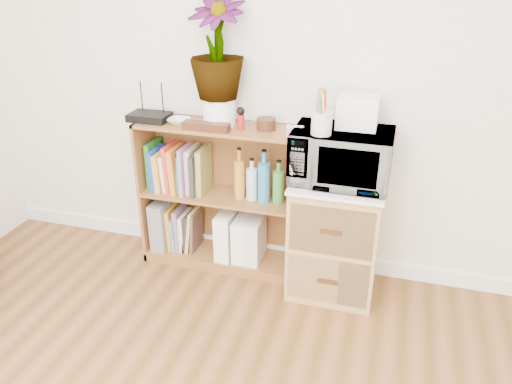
% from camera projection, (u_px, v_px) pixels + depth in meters
% --- Properties ---
extents(skirting_board, '(4.00, 0.02, 0.10)m').
position_uv_depth(skirting_board, '(277.00, 252.00, 3.37)').
color(skirting_board, white).
rests_on(skirting_board, ground).
extents(bookshelf, '(1.00, 0.30, 0.95)m').
position_uv_depth(bookshelf, '(220.00, 197.00, 3.15)').
color(bookshelf, brown).
rests_on(bookshelf, ground).
extents(wicker_unit, '(0.50, 0.45, 0.70)m').
position_uv_depth(wicker_unit, '(335.00, 237.00, 2.95)').
color(wicker_unit, '#9E7542').
rests_on(wicker_unit, ground).
extents(microwave, '(0.54, 0.37, 0.30)m').
position_uv_depth(microwave, '(341.00, 156.00, 2.72)').
color(microwave, white).
rests_on(microwave, wicker_unit).
extents(pen_cup, '(0.11, 0.11, 0.12)m').
position_uv_depth(pen_cup, '(322.00, 123.00, 2.57)').
color(pen_cup, silver).
rests_on(pen_cup, microwave).
extents(small_appliance, '(0.21, 0.18, 0.17)m').
position_uv_depth(small_appliance, '(358.00, 112.00, 2.67)').
color(small_appliance, white).
rests_on(small_appliance, microwave).
extents(router, '(0.24, 0.17, 0.04)m').
position_uv_depth(router, '(150.00, 117.00, 3.03)').
color(router, black).
rests_on(router, bookshelf).
extents(white_bowl, '(0.13, 0.13, 0.03)m').
position_uv_depth(white_bowl, '(179.00, 121.00, 2.97)').
color(white_bowl, silver).
rests_on(white_bowl, bookshelf).
extents(plant_pot, '(0.19, 0.19, 0.16)m').
position_uv_depth(plant_pot, '(219.00, 111.00, 2.93)').
color(plant_pot, white).
rests_on(plant_pot, bookshelf).
extents(potted_plant, '(0.32, 0.32, 0.57)m').
position_uv_depth(potted_plant, '(217.00, 48.00, 2.77)').
color(potted_plant, '#326628').
rests_on(potted_plant, plant_pot).
extents(trinket_box, '(0.28, 0.07, 0.04)m').
position_uv_depth(trinket_box, '(206.00, 126.00, 2.86)').
color(trinket_box, '#341A0E').
rests_on(trinket_box, bookshelf).
extents(kokeshi_doll, '(0.04, 0.04, 0.09)m').
position_uv_depth(kokeshi_doll, '(241.00, 122.00, 2.85)').
color(kokeshi_doll, '#A41814').
rests_on(kokeshi_doll, bookshelf).
extents(wooden_bowl, '(0.11, 0.11, 0.07)m').
position_uv_depth(wooden_bowl, '(266.00, 124.00, 2.87)').
color(wooden_bowl, '#321B0D').
rests_on(wooden_bowl, bookshelf).
extents(paint_jars, '(0.12, 0.04, 0.06)m').
position_uv_depth(paint_jars, '(295.00, 133.00, 2.73)').
color(paint_jars, pink).
rests_on(paint_jars, bookshelf).
extents(file_box, '(0.10, 0.27, 0.33)m').
position_uv_depth(file_box, '(164.00, 222.00, 3.36)').
color(file_box, slate).
rests_on(file_box, bookshelf).
extents(magazine_holder_left, '(0.10, 0.25, 0.31)m').
position_uv_depth(magazine_holder_left, '(227.00, 233.00, 3.24)').
color(magazine_holder_left, white).
rests_on(magazine_holder_left, bookshelf).
extents(magazine_holder_mid, '(0.09, 0.23, 0.29)m').
position_uv_depth(magazine_holder_mid, '(243.00, 238.00, 3.22)').
color(magazine_holder_mid, white).
rests_on(magazine_holder_mid, bookshelf).
extents(magazine_holder_right, '(0.09, 0.23, 0.29)m').
position_uv_depth(magazine_holder_right, '(255.00, 239.00, 3.19)').
color(magazine_holder_right, silver).
rests_on(magazine_holder_right, bookshelf).
extents(cookbooks, '(0.38, 0.20, 0.31)m').
position_uv_depth(cookbooks, '(178.00, 169.00, 3.15)').
color(cookbooks, '#1C691F').
rests_on(cookbooks, bookshelf).
extents(liquor_bottles, '(0.31, 0.07, 0.32)m').
position_uv_depth(liquor_bottles, '(259.00, 177.00, 3.01)').
color(liquor_bottles, '#B47B21').
rests_on(liquor_bottles, bookshelf).
extents(lower_books, '(0.20, 0.19, 0.29)m').
position_uv_depth(lower_books, '(185.00, 229.00, 3.33)').
color(lower_books, orange).
rests_on(lower_books, bookshelf).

